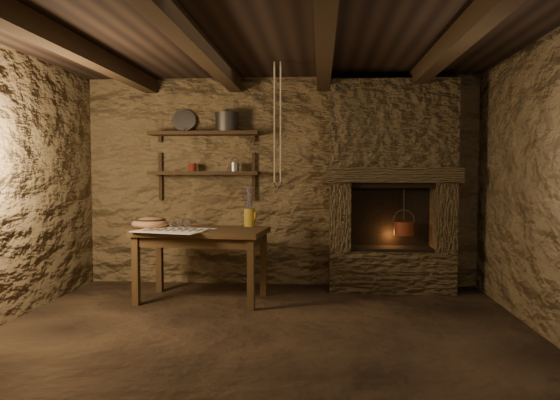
# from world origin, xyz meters

# --- Properties ---
(floor) EXTENTS (4.50, 4.50, 0.00)m
(floor) POSITION_xyz_m (0.00, 0.00, 0.00)
(floor) COLOR black
(floor) RESTS_ON ground
(back_wall) EXTENTS (4.50, 0.04, 2.40)m
(back_wall) POSITION_xyz_m (0.00, 2.00, 1.20)
(back_wall) COLOR brown
(back_wall) RESTS_ON floor
(front_wall) EXTENTS (4.50, 0.04, 2.40)m
(front_wall) POSITION_xyz_m (0.00, -2.00, 1.20)
(front_wall) COLOR brown
(front_wall) RESTS_ON floor
(right_wall) EXTENTS (0.04, 4.00, 2.40)m
(right_wall) POSITION_xyz_m (2.25, 0.00, 1.20)
(right_wall) COLOR brown
(right_wall) RESTS_ON floor
(ceiling) EXTENTS (4.50, 4.00, 0.04)m
(ceiling) POSITION_xyz_m (0.00, 0.00, 2.40)
(ceiling) COLOR black
(ceiling) RESTS_ON back_wall
(beam_far_left) EXTENTS (0.14, 3.95, 0.16)m
(beam_far_left) POSITION_xyz_m (-1.50, 0.00, 2.31)
(beam_far_left) COLOR black
(beam_far_left) RESTS_ON ceiling
(beam_mid_left) EXTENTS (0.14, 3.95, 0.16)m
(beam_mid_left) POSITION_xyz_m (-0.50, 0.00, 2.31)
(beam_mid_left) COLOR black
(beam_mid_left) RESTS_ON ceiling
(beam_mid_right) EXTENTS (0.14, 3.95, 0.16)m
(beam_mid_right) POSITION_xyz_m (0.50, 0.00, 2.31)
(beam_mid_right) COLOR black
(beam_mid_right) RESTS_ON ceiling
(beam_far_right) EXTENTS (0.14, 3.95, 0.16)m
(beam_far_right) POSITION_xyz_m (1.50, 0.00, 2.31)
(beam_far_right) COLOR black
(beam_far_right) RESTS_ON ceiling
(shelf_lower) EXTENTS (1.25, 0.30, 0.04)m
(shelf_lower) POSITION_xyz_m (-0.85, 1.84, 1.30)
(shelf_lower) COLOR black
(shelf_lower) RESTS_ON back_wall
(shelf_upper) EXTENTS (1.25, 0.30, 0.04)m
(shelf_upper) POSITION_xyz_m (-0.85, 1.84, 1.75)
(shelf_upper) COLOR black
(shelf_upper) RESTS_ON back_wall
(hearth) EXTENTS (1.43, 0.51, 2.30)m
(hearth) POSITION_xyz_m (1.25, 1.77, 1.23)
(hearth) COLOR #34291A
(hearth) RESTS_ON floor
(work_table) EXTENTS (1.35, 0.85, 0.73)m
(work_table) POSITION_xyz_m (-0.73, 1.13, 0.40)
(work_table) COLOR #372513
(work_table) RESTS_ON floor
(linen_cloth) EXTENTS (0.79, 0.70, 0.01)m
(linen_cloth) POSITION_xyz_m (-0.96, 0.94, 0.74)
(linen_cloth) COLOR silver
(linen_cloth) RESTS_ON work_table
(pewter_cutlery_row) EXTENTS (0.60, 0.36, 0.01)m
(pewter_cutlery_row) POSITION_xyz_m (-0.96, 0.92, 0.75)
(pewter_cutlery_row) COLOR gray
(pewter_cutlery_row) RESTS_ON linen_cloth
(drinking_glasses) EXTENTS (0.22, 0.06, 0.09)m
(drinking_glasses) POSITION_xyz_m (-0.94, 1.07, 0.79)
(drinking_glasses) COLOR silver
(drinking_glasses) RESTS_ON linen_cloth
(stoneware_jug) EXTENTS (0.16, 0.16, 0.43)m
(stoneware_jug) POSITION_xyz_m (-0.28, 1.42, 0.92)
(stoneware_jug) COLOR olive
(stoneware_jug) RESTS_ON work_table
(wooden_bowl) EXTENTS (0.46, 0.46, 0.13)m
(wooden_bowl) POSITION_xyz_m (-1.28, 1.19, 0.78)
(wooden_bowl) COLOR #9E6944
(wooden_bowl) RESTS_ON work_table
(iron_stockpot) EXTENTS (0.33, 0.33, 0.19)m
(iron_stockpot) POSITION_xyz_m (-0.59, 1.84, 1.87)
(iron_stockpot) COLOR #2F2D29
(iron_stockpot) RESTS_ON shelf_upper
(tin_pan) EXTENTS (0.28, 0.15, 0.27)m
(tin_pan) POSITION_xyz_m (-1.11, 1.94, 1.91)
(tin_pan) COLOR gray
(tin_pan) RESTS_ON shelf_upper
(small_kettle) EXTENTS (0.14, 0.11, 0.15)m
(small_kettle) POSITION_xyz_m (-0.50, 1.84, 1.37)
(small_kettle) COLOR gray
(small_kettle) RESTS_ON shelf_lower
(rusty_tin) EXTENTS (0.10, 0.10, 0.09)m
(rusty_tin) POSITION_xyz_m (-0.99, 1.84, 1.37)
(rusty_tin) COLOR #561911
(rusty_tin) RESTS_ON shelf_lower
(red_pot) EXTENTS (0.27, 0.27, 0.54)m
(red_pot) POSITION_xyz_m (1.38, 1.72, 0.71)
(red_pot) COLOR maroon
(red_pot) RESTS_ON hearth
(hanging_ropes) EXTENTS (0.08, 0.08, 1.20)m
(hanging_ropes) POSITION_xyz_m (0.05, 1.05, 1.80)
(hanging_ropes) COLOR tan
(hanging_ropes) RESTS_ON ceiling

